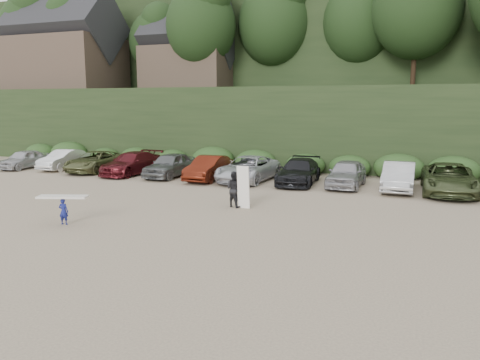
% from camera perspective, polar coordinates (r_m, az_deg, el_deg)
% --- Properties ---
extents(ground, '(120.00, 120.00, 0.00)m').
position_cam_1_polar(ground, '(19.68, -5.30, -4.95)').
color(ground, tan).
rests_on(ground, ground).
extents(hillside_backdrop, '(90.00, 41.50, 28.00)m').
position_cam_1_polar(hillside_backdrop, '(54.15, 11.52, 16.00)').
color(hillside_backdrop, black).
rests_on(hillside_backdrop, ground).
extents(parked_cars, '(39.42, 6.11, 1.63)m').
position_cam_1_polar(parked_cars, '(28.48, 5.14, 1.11)').
color(parked_cars, '#B9B9BE').
rests_on(parked_cars, ground).
extents(child_surfer, '(2.05, 1.15, 1.18)m').
position_cam_1_polar(child_surfer, '(20.11, -20.76, -2.86)').
color(child_surfer, navy).
rests_on(child_surfer, ground).
extents(adult_surfer, '(1.31, 0.88, 2.01)m').
position_cam_1_polar(adult_surfer, '(21.93, -0.61, -1.10)').
color(adult_surfer, black).
rests_on(adult_surfer, ground).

